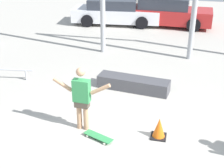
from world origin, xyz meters
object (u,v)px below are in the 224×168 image
(skateboarder, at_px, (82,96))
(parked_car_red, at_px, (166,12))
(skateboard, at_px, (98,137))
(parked_car_white, at_px, (115,12))
(traffic_cone, at_px, (159,128))
(grind_box, at_px, (133,84))

(skateboarder, distance_m, parked_car_red, 10.47)
(skateboarder, height_order, skateboard, skateboarder)
(parked_car_white, height_order, traffic_cone, parked_car_white)
(skateboard, distance_m, traffic_cone, 1.44)
(skateboard, bearing_deg, grind_box, 105.37)
(grind_box, distance_m, traffic_cone, 2.57)
(parked_car_white, relative_size, parked_car_red, 1.02)
(parked_car_red, bearing_deg, traffic_cone, -84.16)
(skateboard, bearing_deg, parked_car_white, 123.20)
(traffic_cone, bearing_deg, parked_car_white, 108.21)
(skateboarder, height_order, parked_car_red, skateboarder)
(grind_box, distance_m, parked_car_white, 8.05)
(skateboard, relative_size, parked_car_red, 0.17)
(skateboarder, height_order, parked_car_white, skateboarder)
(skateboarder, xyz_separation_m, grind_box, (0.84, 2.41, -0.71))
(parked_car_white, bearing_deg, skateboard, -84.60)
(skateboarder, relative_size, parked_car_white, 0.35)
(parked_car_white, height_order, parked_car_red, parked_car_red)
(grind_box, xyz_separation_m, parked_car_white, (-2.30, 7.71, 0.45))
(skateboard, bearing_deg, skateboarder, 167.45)
(skateboard, distance_m, parked_car_red, 10.78)
(parked_car_white, bearing_deg, traffic_cone, -76.90)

